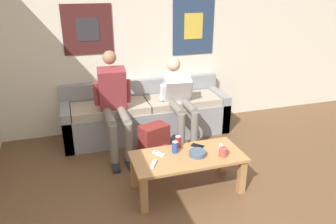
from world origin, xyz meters
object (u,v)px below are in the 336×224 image
at_px(game_controller_near_right, 221,147).
at_px(cell_phone, 198,146).
at_px(couch, 146,115).
at_px(backpack, 155,144).
at_px(pillar_candle, 223,152).
at_px(game_controller_far_center, 154,164).
at_px(person_seated_adult, 114,101).
at_px(drink_can_blue, 175,147).
at_px(game_controller_near_left, 159,154).
at_px(coffee_table, 188,162).
at_px(drink_can_red, 178,142).
at_px(person_seated_teen, 180,98).
at_px(ceramic_bowl, 198,153).

xyz_separation_m(game_controller_near_right, cell_phone, (-0.22, 0.12, -0.01)).
relative_size(couch, game_controller_near_right, 16.11).
bearing_deg(backpack, pillar_candle, -57.40).
bearing_deg(game_controller_far_center, person_seated_adult, 99.30).
xyz_separation_m(couch, game_controller_far_center, (-0.30, -1.54, 0.13)).
distance_m(drink_can_blue, game_controller_near_left, 0.18).
xyz_separation_m(game_controller_near_left, cell_phone, (0.45, 0.05, -0.01)).
bearing_deg(coffee_table, person_seated_adult, 117.65).
distance_m(coffee_table, drink_can_red, 0.25).
xyz_separation_m(pillar_candle, drink_can_blue, (-0.45, 0.22, 0.02)).
bearing_deg(drink_can_blue, game_controller_near_left, 178.47).
distance_m(person_seated_teen, drink_can_blue, 1.13).
height_order(backpack, game_controller_far_center, backpack).
distance_m(coffee_table, pillar_candle, 0.38).
distance_m(drink_can_red, game_controller_near_left, 0.27).
relative_size(backpack, drink_can_blue, 3.79).
bearing_deg(drink_can_blue, backpack, 96.44).
relative_size(coffee_table, game_controller_far_center, 8.12).
height_order(person_seated_teen, pillar_candle, person_seated_teen).
bearing_deg(person_seated_adult, game_controller_near_left, -73.54).
relative_size(person_seated_adult, pillar_candle, 12.48).
bearing_deg(drink_can_blue, person_seated_adult, 115.24).
distance_m(couch, cell_phone, 1.34).
bearing_deg(game_controller_near_left, pillar_candle, -19.64).
distance_m(person_seated_adult, person_seated_teen, 0.88).
relative_size(game_controller_near_left, cell_phone, 0.94).
distance_m(ceramic_bowl, drink_can_red, 0.28).
distance_m(backpack, drink_can_red, 0.55).
xyz_separation_m(couch, person_seated_teen, (0.38, -0.32, 0.33)).
xyz_separation_m(drink_can_blue, game_controller_near_left, (-0.18, 0.00, -0.05)).
height_order(couch, person_seated_adult, person_seated_adult).
bearing_deg(pillar_candle, person_seated_adult, 127.08).
bearing_deg(game_controller_near_left, cell_phone, 6.42).
distance_m(person_seated_teen, game_controller_near_right, 1.12).
bearing_deg(game_controller_near_right, game_controller_far_center, -171.61).
xyz_separation_m(coffee_table, drink_can_red, (-0.04, 0.21, 0.13)).
height_order(person_seated_teen, cell_phone, person_seated_teen).
distance_m(person_seated_adult, pillar_candle, 1.53).
height_order(person_seated_teen, drink_can_red, person_seated_teen).
bearing_deg(game_controller_near_right, backpack, 131.17).
relative_size(coffee_table, person_seated_adult, 0.90).
bearing_deg(person_seated_adult, coffee_table, -62.35).
relative_size(person_seated_teen, game_controller_near_left, 8.14).
xyz_separation_m(person_seated_adult, drink_can_red, (0.54, -0.88, -0.22)).
height_order(pillar_candle, game_controller_far_center, pillar_candle).
height_order(coffee_table, backpack, backpack).
xyz_separation_m(couch, ceramic_bowl, (0.17, -1.50, 0.15)).
height_order(person_seated_adult, person_seated_teen, person_seated_adult).
height_order(person_seated_adult, drink_can_red, person_seated_adult).
relative_size(drink_can_red, game_controller_near_right, 0.87).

